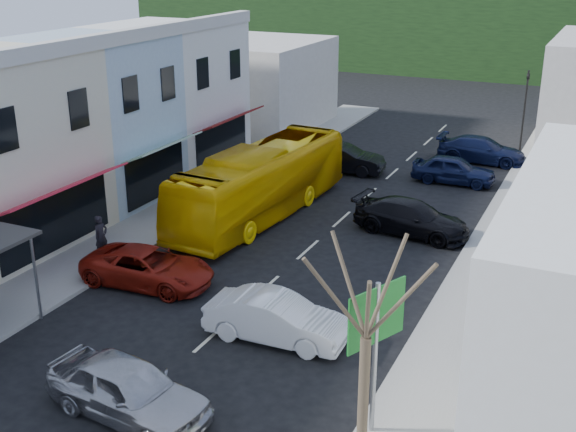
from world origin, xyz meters
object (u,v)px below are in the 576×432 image
object	(u,v)px
car_red	(148,267)
traffic_signal	(524,111)
street_tree	(366,338)
pedestrian_left	(101,237)
bus	(261,185)
car_white	(276,320)
direction_sign	(375,362)
car_silver	(128,393)

from	to	relation	value
car_red	traffic_signal	world-z (taller)	traffic_signal
street_tree	pedestrian_left	bearing A→B (deg)	152.00
bus	car_white	distance (m)	11.58
car_white	direction_sign	xyz separation A→B (m)	(4.38, -3.36, 1.50)
bus	direction_sign	world-z (taller)	direction_sign
car_white	bus	bearing A→B (deg)	27.01
car_silver	car_red	world-z (taller)	same
bus	pedestrian_left	distance (m)	8.14
car_white	street_tree	bearing A→B (deg)	-137.39
car_silver	direction_sign	world-z (taller)	direction_sign
car_red	pedestrian_left	distance (m)	3.25
bus	street_tree	distance (m)	17.89
bus	car_silver	xyz separation A→B (m)	(3.78, -15.42, -0.85)
car_red	direction_sign	world-z (taller)	direction_sign
bus	pedestrian_left	xyz separation A→B (m)	(-3.56, -7.30, -0.55)
pedestrian_left	direction_sign	world-z (taller)	direction_sign
car_white	car_red	world-z (taller)	same
car_red	traffic_signal	bearing A→B (deg)	-24.43
direction_sign	bus	bearing A→B (deg)	151.52
car_silver	direction_sign	xyz separation A→B (m)	(6.26, 1.99, 1.50)
bus	car_silver	bearing A→B (deg)	-72.07
bus	street_tree	xyz separation A→B (m)	(10.15, -14.59, 1.98)
car_white	car_silver	bearing A→B (deg)	158.36
car_silver	direction_sign	size ratio (longest dim) A/B	1.00
bus	traffic_signal	bearing A→B (deg)	65.71
car_white	pedestrian_left	bearing A→B (deg)	70.95
car_silver	pedestrian_left	distance (m)	10.95
pedestrian_left	direction_sign	size ratio (longest dim) A/B	0.39
pedestrian_left	street_tree	xyz separation A→B (m)	(13.72, -7.29, 2.53)
car_silver	traffic_signal	distance (m)	33.36
bus	street_tree	bearing A→B (deg)	-51.01
car_red	direction_sign	bearing A→B (deg)	-118.83
bus	direction_sign	bearing A→B (deg)	-49.07
car_white	street_tree	size ratio (longest dim) A/B	0.62
bus	car_white	xyz separation A→B (m)	(5.65, -10.07, -0.85)
car_silver	traffic_signal	size ratio (longest dim) A/B	0.88
car_silver	car_white	bearing A→B (deg)	-12.72
bus	direction_sign	size ratio (longest dim) A/B	2.64
pedestrian_left	traffic_signal	xyz separation A→B (m)	(13.00, 24.71, 1.50)
car_red	street_tree	size ratio (longest dim) A/B	0.65
car_white	traffic_signal	bearing A→B (deg)	-10.12
traffic_signal	car_silver	bearing A→B (deg)	57.39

